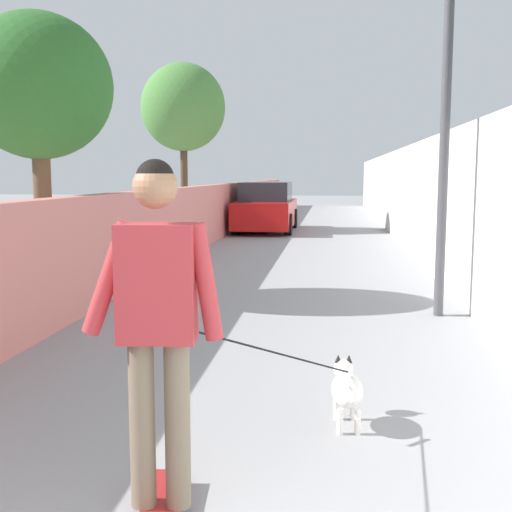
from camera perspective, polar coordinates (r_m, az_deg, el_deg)
name	(u,v)px	position (r m, az deg, el deg)	size (l,w,h in m)	color
ground_plane	(304,250)	(15.24, 4.27, 0.55)	(80.00, 80.00, 0.00)	gray
wall_left	(177,224)	(13.55, -7.01, 2.88)	(48.00, 0.30, 1.50)	#CC726B
fence_right	(428,202)	(13.27, 15.10, 4.65)	(48.00, 0.30, 2.46)	white
tree_left_near	(38,88)	(9.60, -18.82, 13.94)	(2.04, 2.04, 3.98)	brown
tree_left_far	(183,108)	(20.77, -6.50, 12.98)	(2.65, 2.65, 5.25)	#473523
lamp_post	(447,69)	(8.38, 16.65, 15.67)	(0.36, 0.36, 4.47)	#4C4C51
skateboard	(162,508)	(3.58, -8.41, -21.29)	(0.81, 0.27, 0.08)	maroon
person_skateboarder	(158,307)	(3.21, -8.76, -4.52)	(0.25, 0.71, 1.76)	#726651
dog	(346,388)	(4.67, 8.01, -11.55)	(1.71, 1.11, 1.06)	white
car_near	(266,208)	(20.24, 0.91, 4.26)	(4.28, 1.80, 1.54)	#B71414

